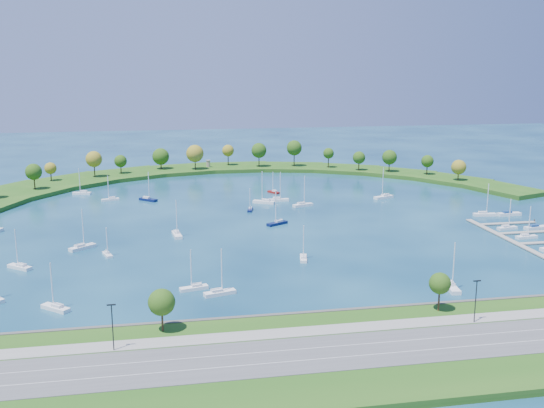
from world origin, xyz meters
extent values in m
plane|color=#082B46|center=(0.00, 0.00, 0.00)|extent=(700.00, 700.00, 0.00)
cube|color=#205215|center=(0.00, -124.00, 0.80)|extent=(420.00, 42.00, 1.60)
cube|color=#474442|center=(0.00, -102.50, 0.90)|extent=(420.00, 1.20, 1.80)
cube|color=#515154|center=(0.00, -124.00, 1.66)|extent=(420.00, 16.00, 0.12)
cube|color=gray|center=(0.00, -113.00, 1.66)|extent=(420.00, 5.00, 0.12)
cube|color=silver|center=(0.00, -126.50, 1.73)|extent=(420.00, 0.15, 0.02)
cube|color=silver|center=(0.00, -121.50, 1.73)|extent=(420.00, 0.15, 0.02)
cylinder|color=#382314|center=(-40.00, -107.00, 4.22)|extent=(0.56, 0.56, 5.25)
sphere|color=#204B12|center=(-40.00, -107.00, 8.05)|extent=(6.00, 6.00, 6.00)
cylinder|color=#382314|center=(25.00, -107.00, 4.40)|extent=(0.56, 0.56, 5.60)
sphere|color=#204B12|center=(25.00, -107.00, 8.24)|extent=(5.20, 5.20, 5.20)
cylinder|color=black|center=(-50.00, -115.00, 6.60)|extent=(0.24, 0.24, 10.00)
cylinder|color=black|center=(30.00, -115.00, 6.60)|extent=(0.24, 0.24, 10.00)
cube|color=#205215|center=(-104.03, 64.58, 1.00)|extent=(54.07, 56.09, 2.00)
cube|color=#205215|center=(-83.21, 87.27, 1.00)|extent=(55.20, 54.07, 2.00)
cube|color=#205215|center=(-57.57, 104.32, 1.00)|extent=(53.65, 48.47, 2.00)
cube|color=#205215|center=(-28.60, 114.76, 1.00)|extent=(49.62, 39.75, 2.00)
cube|color=#205215|center=(2.03, 117.98, 1.00)|extent=(44.32, 29.96, 2.00)
cube|color=#205215|center=(32.54, 113.79, 1.00)|extent=(49.49, 38.05, 2.00)
cube|color=#205215|center=(61.17, 102.44, 1.00)|extent=(51.13, 44.12, 2.00)
cube|color=#205215|center=(86.25, 84.58, 1.00)|extent=(49.19, 47.96, 2.00)
cube|color=#205215|center=(106.34, 61.24, 1.00)|extent=(43.90, 49.49, 2.00)
cube|color=#205215|center=(120.28, 33.78, 1.00)|extent=(35.67, 48.74, 2.00)
cylinder|color=#382314|center=(-97.14, 65.05, 5.40)|extent=(0.56, 0.56, 6.80)
sphere|color=#204B12|center=(-97.14, 65.05, 10.33)|extent=(7.65, 7.65, 7.65)
cylinder|color=#382314|center=(-93.08, 86.68, 4.60)|extent=(0.56, 0.56, 5.19)
sphere|color=olive|center=(-93.08, 86.68, 8.39)|extent=(5.96, 5.96, 5.96)
cylinder|color=#382314|center=(-72.53, 94.17, 5.84)|extent=(0.56, 0.56, 7.68)
sphere|color=olive|center=(-72.53, 94.17, 11.36)|extent=(8.38, 8.38, 8.38)
cylinder|color=#382314|center=(-59.64, 102.82, 4.67)|extent=(0.56, 0.56, 5.35)
sphere|color=#204B12|center=(-59.64, 102.82, 8.68)|extent=(6.67, 6.67, 6.67)
cylinder|color=#382314|center=(-38.33, 113.85, 4.59)|extent=(0.56, 0.56, 5.18)
sphere|color=#204B12|center=(-38.33, 113.85, 9.05)|extent=(9.32, 9.32, 9.32)
cylinder|color=#382314|center=(-19.55, 109.19, 5.49)|extent=(0.56, 0.56, 6.98)
sphere|color=olive|center=(-19.55, 109.19, 10.91)|extent=(9.68, 9.68, 9.68)
cylinder|color=#382314|center=(0.19, 120.46, 5.60)|extent=(0.56, 0.56, 7.19)
sphere|color=olive|center=(0.19, 120.46, 10.56)|extent=(6.85, 6.85, 6.85)
cylinder|color=#382314|center=(16.97, 112.06, 5.81)|extent=(0.56, 0.56, 7.62)
sphere|color=#204B12|center=(16.97, 112.06, 11.35)|extent=(8.65, 8.65, 8.65)
cylinder|color=#382314|center=(37.13, 110.11, 6.42)|extent=(0.56, 0.56, 8.85)
sphere|color=#204B12|center=(37.13, 110.11, 12.59)|extent=(8.74, 8.74, 8.74)
cylinder|color=#382314|center=(55.17, 101.70, 5.48)|extent=(0.56, 0.56, 6.96)
sphere|color=#204B12|center=(55.17, 101.70, 10.18)|extent=(6.11, 6.11, 6.11)
cylinder|color=#382314|center=(69.25, 89.70, 4.85)|extent=(0.56, 0.56, 5.70)
sphere|color=#204B12|center=(69.25, 89.70, 9.08)|extent=(6.89, 6.89, 6.89)
cylinder|color=#382314|center=(84.01, 82.04, 5.19)|extent=(0.56, 0.56, 6.38)
sphere|color=#204B12|center=(84.01, 82.04, 9.99)|extent=(8.04, 8.04, 8.04)
cylinder|color=#382314|center=(100.49, 69.77, 4.96)|extent=(0.56, 0.56, 5.92)
sphere|color=#204B12|center=(100.49, 69.77, 9.23)|extent=(6.54, 6.54, 6.54)
cylinder|color=#382314|center=(108.92, 50.94, 4.64)|extent=(0.56, 0.56, 5.28)
sphere|color=olive|center=(108.92, 50.94, 8.77)|extent=(7.45, 7.45, 7.45)
cylinder|color=gray|center=(-11.75, 116.21, 3.82)|extent=(2.20, 2.20, 3.65)
cylinder|color=gray|center=(-11.75, 116.21, 5.80)|extent=(2.60, 2.60, 0.30)
cube|color=gray|center=(78.00, -61.00, 0.35)|extent=(2.20, 82.00, 0.40)
cube|color=gray|center=(90.10, -41.20, 0.35)|extent=(22.00, 2.00, 0.40)
cube|color=gray|center=(90.10, -28.00, 0.35)|extent=(22.00, 2.00, 0.40)
cylinder|color=#382314|center=(101.00, -28.00, 0.60)|extent=(0.36, 0.36, 1.60)
cube|color=white|center=(-34.15, -22.99, 0.54)|extent=(3.57, 9.23, 1.08)
cube|color=silver|center=(-34.25, -22.10, 1.46)|extent=(2.13, 3.33, 0.76)
cylinder|color=silver|center=(-34.06, -23.71, 7.15)|extent=(0.32, 0.32, 12.14)
cube|color=white|center=(-75.37, 58.97, 0.50)|extent=(8.66, 3.88, 1.00)
cube|color=silver|center=(-74.55, 58.81, 1.36)|extent=(3.19, 2.16, 0.70)
cylinder|color=silver|center=(-76.03, 59.10, 6.65)|extent=(0.32, 0.32, 11.30)
cube|color=white|center=(4.99, 24.56, 0.58)|extent=(9.79, 6.94, 1.16)
cube|color=silver|center=(5.84, 24.11, 1.57)|extent=(3.87, 3.26, 0.81)
cylinder|color=silver|center=(4.30, 24.93, 7.68)|extent=(0.32, 0.32, 13.04)
cube|color=white|center=(-65.86, -86.00, 0.49)|extent=(7.71, 7.12, 0.99)
cube|color=silver|center=(-65.24, -86.54, 1.33)|extent=(3.23, 3.10, 0.69)
cylinder|color=silver|center=(-66.36, -85.57, 6.53)|extent=(0.32, 0.32, 11.09)
cube|color=maroon|center=(13.24, 45.80, 0.41)|extent=(5.31, 6.85, 0.83)
cube|color=silver|center=(13.61, 45.22, 1.12)|extent=(2.43, 2.76, 0.58)
cylinder|color=silver|center=(12.95, 46.27, 5.48)|extent=(0.32, 0.32, 9.30)
cube|color=white|center=(-24.99, -82.86, 0.51)|extent=(8.80, 4.53, 1.02)
cube|color=silver|center=(-25.81, -83.08, 1.37)|extent=(3.30, 2.39, 0.71)
cylinder|color=silver|center=(-24.34, -82.68, 6.74)|extent=(0.32, 0.32, 11.45)
cube|color=white|center=(-56.57, -42.22, 0.38)|extent=(3.76, 6.60, 0.76)
cube|color=silver|center=(-56.78, -41.61, 1.03)|extent=(1.91, 2.51, 0.53)
cylinder|color=silver|center=(-56.41, -42.70, 5.06)|extent=(0.32, 0.32, 8.60)
cube|color=#0A1340|center=(-2.95, 11.76, 0.39)|extent=(3.36, 6.74, 0.78)
cube|color=silver|center=(-2.79, 12.39, 1.05)|extent=(1.79, 2.52, 0.55)
cylinder|color=silver|center=(-3.08, 11.26, 5.16)|extent=(0.32, 0.32, 8.77)
cube|color=white|center=(-61.34, 42.35, 0.46)|extent=(7.98, 4.10, 0.92)
cube|color=silver|center=(-60.60, 42.55, 1.25)|extent=(2.99, 2.16, 0.65)
cylinder|color=silver|center=(-61.94, 42.18, 6.11)|extent=(0.32, 0.32, 10.38)
cube|color=#0A1340|center=(-44.75, 38.87, 0.53)|extent=(8.33, 7.77, 1.07)
cube|color=silver|center=(-45.42, 39.46, 1.44)|extent=(3.49, 3.37, 0.75)
cylinder|color=silver|center=(-44.22, 38.39, 7.08)|extent=(0.32, 0.32, 12.03)
cube|color=white|center=(3.52, -57.33, 0.44)|extent=(3.56, 7.63, 0.88)
cube|color=silver|center=(3.36, -58.04, 1.19)|extent=(1.95, 2.82, 0.62)
cylinder|color=silver|center=(3.64, -56.75, 5.85)|extent=(0.32, 0.32, 9.93)
cube|color=white|center=(36.71, -90.00, 0.55)|extent=(3.76, 9.35, 1.09)
cube|color=silver|center=(36.83, -89.10, 1.47)|extent=(2.20, 3.39, 0.76)
cylinder|color=silver|center=(36.61, -90.72, 7.23)|extent=(0.32, 0.32, 12.27)
cube|color=white|center=(12.17, 27.79, 0.53)|extent=(8.92, 2.69, 1.06)
cube|color=silver|center=(11.28, 27.81, 1.44)|extent=(3.14, 1.81, 0.75)
cylinder|color=silver|center=(12.88, 27.77, 7.05)|extent=(0.32, 0.32, 11.97)
cube|color=white|center=(-81.22, -50.69, 0.49)|extent=(7.87, 6.85, 0.98)
cube|color=silver|center=(-80.57, -51.20, 1.33)|extent=(3.25, 3.03, 0.69)
cylinder|color=silver|center=(-81.74, -50.29, 6.52)|extent=(0.32, 0.32, 11.07)
cube|color=#0A1340|center=(3.63, -13.24, 0.52)|extent=(8.72, 6.43, 1.04)
cube|color=silver|center=(4.38, -12.80, 1.40)|extent=(3.48, 2.99, 0.73)
cylinder|color=silver|center=(3.03, -13.58, 6.89)|extent=(0.32, 0.32, 11.71)
cube|color=white|center=(-31.46, -77.85, 0.46)|extent=(7.95, 3.92, 0.92)
cube|color=silver|center=(-30.72, -77.67, 1.24)|extent=(2.96, 2.10, 0.64)
cylinder|color=silver|center=(-32.06, -78.00, 6.09)|extent=(0.32, 0.32, 10.34)
cube|color=white|center=(-65.19, -33.08, 0.54)|extent=(8.61, 7.76, 1.09)
cube|color=silver|center=(-65.89, -33.66, 1.47)|extent=(3.58, 3.40, 0.76)
cylinder|color=silver|center=(-64.63, -32.61, 7.22)|extent=(0.32, 0.32, 12.26)
cube|color=white|center=(20.40, 15.88, 0.54)|extent=(9.33, 5.34, 1.08)
cube|color=silver|center=(19.55, 15.58, 1.46)|extent=(3.56, 2.70, 0.76)
cylinder|color=silver|center=(21.08, 16.11, 7.16)|extent=(0.32, 0.32, 12.15)
cube|color=white|center=(60.00, 25.00, 0.58)|extent=(10.00, 6.01, 1.16)
cube|color=silver|center=(60.90, 25.34, 1.57)|extent=(3.84, 2.99, 0.81)
cylinder|color=silver|center=(59.28, 24.72, 7.69)|extent=(0.32, 0.32, 13.06)
cube|color=white|center=(85.60, -47.37, 0.47)|extent=(7.89, 2.72, 0.93)
cube|color=silver|center=(84.83, -47.42, 1.26)|extent=(2.82, 1.71, 0.65)
cylinder|color=silver|center=(86.22, -47.32, 6.17)|extent=(0.32, 0.32, 10.47)
cube|color=white|center=(85.60, -34.93, 0.46)|extent=(7.95, 3.25, 0.93)
cube|color=silver|center=(84.84, -35.04, 1.25)|extent=(2.89, 1.89, 0.65)
cylinder|color=silver|center=(86.21, -34.84, 6.14)|extent=(0.32, 0.32, 10.42)
cube|color=white|center=(96.10, -36.64, 0.54)|extent=(9.20, 3.39, 1.08)
cube|color=navy|center=(95.21, -36.73, 1.46)|extent=(3.31, 2.06, 0.76)
cube|color=white|center=(88.00, -14.23, 0.54)|extent=(9.20, 3.69, 1.07)
cube|color=silver|center=(87.11, -14.11, 1.45)|extent=(3.34, 2.16, 0.75)
cylinder|color=silver|center=(88.71, -14.32, 7.11)|extent=(0.32, 0.32, 12.08)
cube|color=white|center=(98.00, -15.37, 0.58)|extent=(9.69, 2.95, 1.15)
cube|color=navy|center=(97.04, -15.39, 1.56)|extent=(3.42, 1.98, 0.81)
camera|label=1|loc=(-39.34, -237.91, 59.05)|focal=41.32mm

